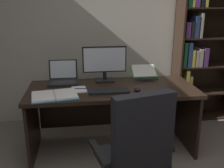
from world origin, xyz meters
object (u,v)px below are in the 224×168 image
open_binder (55,95)px  laptop (63,78)px  reading_stand_with_book (144,72)px  pen (81,89)px  computer_mouse (137,89)px  desk (111,102)px  notepad (79,89)px  monitor (105,64)px  keyboard (109,91)px  bookshelf (199,54)px  office_chair (135,159)px

open_binder → laptop: bearing=72.7°
laptop → reading_stand_with_book: laptop is taller
open_binder → pen: 0.31m
laptop → computer_mouse: laptop is taller
pen → desk: bearing=18.7°
computer_mouse → notepad: (-0.60, 0.12, -0.02)m
monitor → reading_stand_with_book: size_ratio=1.66×
computer_mouse → reading_stand_with_book: 0.51m
keyboard → open_binder: (-0.55, -0.05, -0.00)m
desk → bookshelf: size_ratio=0.92×
desk → reading_stand_with_book: size_ratio=5.96×
monitor → desk: bearing=-72.2°
laptop → pen: size_ratio=2.36×
office_chair → computer_mouse: bearing=62.2°
desk → notepad: bearing=-162.2°
open_binder → notepad: (0.24, 0.17, -0.01)m
pen → laptop: bearing=124.4°
desk → laptop: (-0.54, 0.18, 0.25)m
notepad → office_chair: bearing=-63.3°
office_chair → open_binder: office_chair is taller
keyboard → pen: (-0.28, 0.12, 0.00)m
keyboard → notepad: (-0.30, 0.12, -0.01)m
desk → computer_mouse: bearing=-43.6°
computer_mouse → bookshelf: bearing=39.1°
open_binder → pen: open_binder is taller
bookshelf → keyboard: size_ratio=4.71×
pen → notepad: bearing=180.0°
office_chair → reading_stand_with_book: (0.37, 1.21, 0.39)m
keyboard → pen: bearing=157.4°
monitor → notepad: (-0.30, -0.29, -0.21)m
laptop → pen: 0.36m
desk → pen: 0.42m
bookshelf → notepad: (-1.69, -0.76, -0.20)m
bookshelf → laptop: size_ratio=5.99×
office_chair → laptop: size_ratio=3.13×
laptop → notepad: 0.35m
monitor → pen: (-0.28, -0.29, -0.20)m
keyboard → computer_mouse: 0.30m
office_chair → monitor: bearing=81.8°
office_chair → notepad: 1.01m
monitor → notepad: 0.47m
open_binder → monitor: bearing=30.5°
laptop → notepad: laptop is taller
laptop → bookshelf: bearing=14.1°
desk → bookshelf: bearing=26.0°
monitor → reading_stand_with_book: monitor is taller
reading_stand_with_book → open_binder: bearing=-153.4°
bookshelf → computer_mouse: bearing=-140.9°
keyboard → laptop: bearing=139.7°
office_chair → reading_stand_with_book: size_ratio=3.38×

